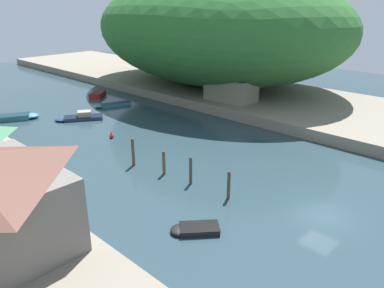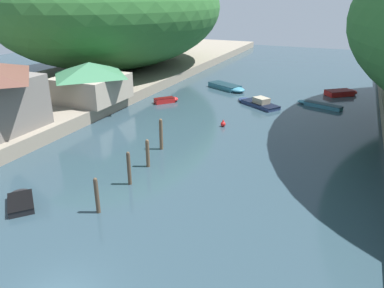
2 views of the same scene
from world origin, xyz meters
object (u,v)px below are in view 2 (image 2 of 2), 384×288
at_px(boat_red_skiff, 167,100).
at_px(channel_buoy_near, 223,124).
at_px(boat_near_quay, 257,103).
at_px(boat_navy_launch, 343,93).
at_px(boathouse_shed, 91,81).
at_px(boat_cabin_cruiser, 318,105).
at_px(boat_mid_channel, 21,200).
at_px(boat_small_dinghy, 228,87).
at_px(person_on_quay, 19,123).

relative_size(boat_red_skiff, channel_buoy_near, 3.91).
distance_m(boat_near_quay, boat_navy_launch, 13.91).
bearing_deg(boat_red_skiff, boathouse_shed, -91.19).
relative_size(boat_cabin_cruiser, boat_navy_launch, 1.24).
relative_size(boat_near_quay, boat_mid_channel, 1.78).
bearing_deg(boat_mid_channel, boat_red_skiff, 46.75).
height_order(boat_small_dinghy, boat_navy_launch, boat_navy_launch).
bearing_deg(boat_cabin_cruiser, boat_small_dinghy, 92.08).
bearing_deg(boat_near_quay, boat_navy_launch, -11.01).
bearing_deg(boat_navy_launch, person_on_quay, -77.50).
xyz_separation_m(boat_cabin_cruiser, boat_red_skiff, (-18.33, -5.98, 0.08)).
xyz_separation_m(boat_navy_launch, channel_buoy_near, (-11.03, -19.41, -0.05)).
distance_m(boat_red_skiff, person_on_quay, 19.88).
relative_size(boat_near_quay, boat_small_dinghy, 0.98).
distance_m(boat_red_skiff, boat_navy_launch, 24.79).
height_order(boathouse_shed, boat_cabin_cruiser, boathouse_shed).
relative_size(boathouse_shed, boat_navy_launch, 1.67).
relative_size(boat_red_skiff, boat_small_dinghy, 0.47).
relative_size(boat_mid_channel, boat_cabin_cruiser, 0.62).
distance_m(boat_cabin_cruiser, boat_red_skiff, 19.28).
relative_size(boathouse_shed, boat_cabin_cruiser, 1.35).
relative_size(boathouse_shed, channel_buoy_near, 9.95).
distance_m(boat_small_dinghy, boat_navy_launch, 16.15).
distance_m(boat_small_dinghy, person_on_quay, 30.86).
xyz_separation_m(boathouse_shed, person_on_quay, (1.04, -11.98, -1.37)).
xyz_separation_m(boat_mid_channel, boat_navy_launch, (18.47, 40.00, 0.14)).
height_order(boathouse_shed, boat_navy_launch, boathouse_shed).
xyz_separation_m(boat_near_quay, channel_buoy_near, (-1.29, -9.49, -0.04)).
bearing_deg(boat_near_quay, channel_buoy_near, -154.26).
relative_size(boat_mid_channel, boat_small_dinghy, 0.55).
bearing_deg(boathouse_shed, person_on_quay, -85.05).
xyz_separation_m(boat_mid_channel, boat_cabin_cruiser, (15.90, 32.64, 0.02)).
relative_size(boat_small_dinghy, boat_navy_launch, 1.39).
distance_m(boat_red_skiff, boat_small_dinghy, 11.16).
bearing_deg(boat_small_dinghy, boat_red_skiff, 0.75).
xyz_separation_m(boat_mid_channel, channel_buoy_near, (7.44, 20.58, 0.09)).
distance_m(boathouse_shed, boat_mid_channel, 21.79).
xyz_separation_m(boat_small_dinghy, person_on_quay, (-10.50, -28.95, 2.02)).
height_order(boathouse_shed, boat_small_dinghy, boathouse_shed).
relative_size(boat_red_skiff, person_on_quay, 1.86).
bearing_deg(channel_buoy_near, boat_navy_launch, 60.40).
distance_m(boathouse_shed, boat_cabin_cruiser, 28.19).
distance_m(boat_mid_channel, boat_red_skiff, 26.76).
bearing_deg(boat_red_skiff, person_on_quay, -64.67).
relative_size(boathouse_shed, boat_small_dinghy, 1.20).
relative_size(boat_red_skiff, boat_navy_launch, 0.66).
distance_m(boat_cabin_cruiser, channel_buoy_near, 14.73).
xyz_separation_m(boat_near_quay, boat_mid_channel, (-8.73, -30.07, -0.13)).
height_order(boat_red_skiff, boat_navy_launch, boat_navy_launch).
bearing_deg(boat_cabin_cruiser, boat_near_quay, 128.32).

